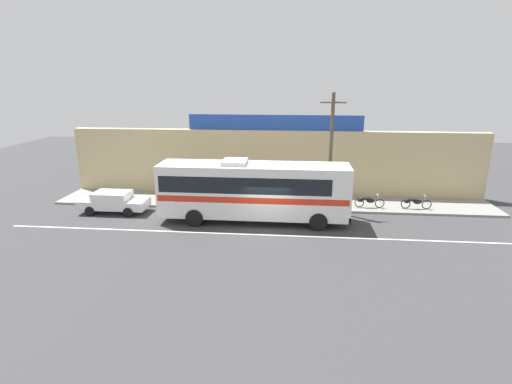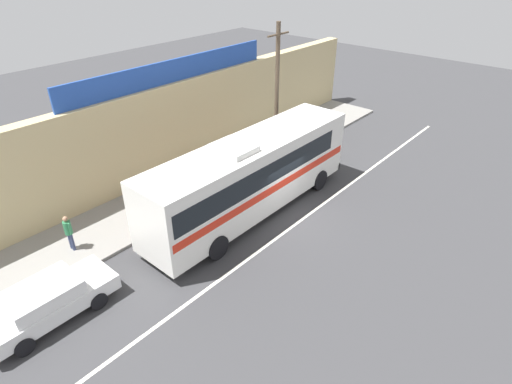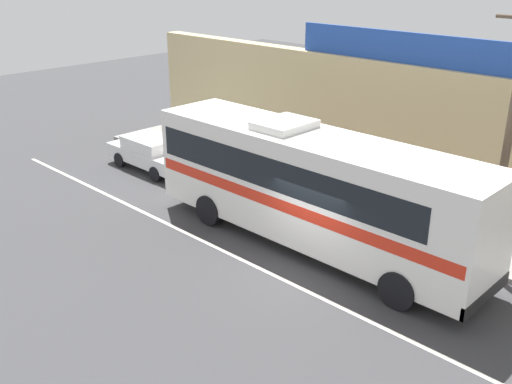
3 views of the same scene
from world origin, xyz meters
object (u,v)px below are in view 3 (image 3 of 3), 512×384
(intercity_bus, at_px, (310,183))
(pedestrian_near_shop, at_px, (236,143))
(utility_pole, at_px, (509,136))
(parked_car, at_px, (152,152))
(pedestrian_far_left, at_px, (386,179))

(intercity_bus, bearing_deg, pedestrian_near_shop, 152.79)
(pedestrian_near_shop, bearing_deg, utility_pole, -5.84)
(intercity_bus, xyz_separation_m, pedestrian_near_shop, (-6.88, 3.54, -1.02))
(intercity_bus, height_order, pedestrian_near_shop, intercity_bus)
(intercity_bus, bearing_deg, parked_car, 174.86)
(utility_pole, bearing_deg, intercity_bus, -153.59)
(intercity_bus, xyz_separation_m, utility_pole, (4.73, 2.35, 1.93))
(intercity_bus, height_order, pedestrian_far_left, intercity_bus)
(pedestrian_near_shop, distance_m, pedestrian_far_left, 7.08)
(utility_pole, distance_m, pedestrian_near_shop, 12.03)
(utility_pole, xyz_separation_m, pedestrian_near_shop, (-11.61, 1.19, -2.95))
(parked_car, height_order, pedestrian_near_shop, pedestrian_near_shop)
(pedestrian_near_shop, relative_size, pedestrian_far_left, 0.93)
(utility_pole, xyz_separation_m, pedestrian_far_left, (-4.55, 1.70, -2.87))
(pedestrian_far_left, bearing_deg, utility_pole, -20.51)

